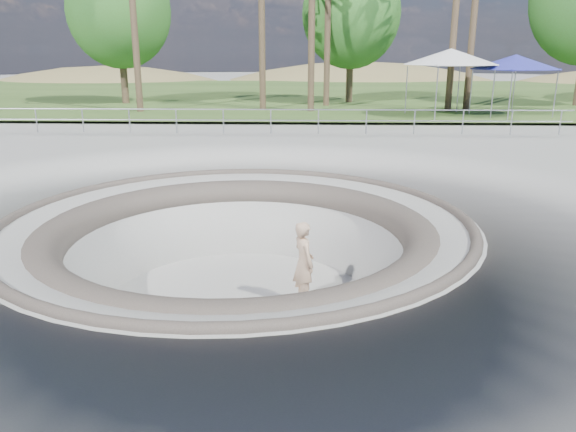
% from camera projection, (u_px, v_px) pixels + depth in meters
% --- Properties ---
extents(ground, '(180.00, 180.00, 0.00)m').
position_uv_depth(ground, '(237.00, 220.00, 12.24)').
color(ground, '#9D9C98').
rests_on(ground, ground).
extents(skate_bowl, '(14.00, 14.00, 4.10)m').
position_uv_depth(skate_bowl, '(239.00, 297.00, 12.77)').
color(skate_bowl, '#9D9C98').
rests_on(skate_bowl, ground).
extents(grass_strip, '(180.00, 36.00, 0.12)m').
position_uv_depth(grass_strip, '(288.00, 93.00, 44.76)').
color(grass_strip, '#344F1F').
rests_on(grass_strip, ground).
extents(distant_hills, '(103.20, 45.00, 28.60)m').
position_uv_depth(distant_hills, '(325.00, 139.00, 68.90)').
color(distant_hills, olive).
rests_on(distant_hills, ground).
extents(safety_railing, '(25.00, 0.06, 1.03)m').
position_uv_depth(safety_railing, '(271.00, 121.00, 23.55)').
color(safety_railing, '#919399').
rests_on(safety_railing, ground).
extents(skateboard, '(0.92, 0.33, 0.09)m').
position_uv_depth(skateboard, '(303.00, 302.00, 12.47)').
color(skateboard, '#9D693E').
rests_on(skateboard, ground).
extents(skater, '(0.69, 0.80, 1.86)m').
position_uv_depth(skater, '(304.00, 262.00, 12.20)').
color(skater, tan).
rests_on(skater, skateboard).
extents(canopy_white, '(6.33, 6.33, 3.35)m').
position_uv_depth(canopy_white, '(451.00, 57.00, 28.30)').
color(canopy_white, '#919399').
rests_on(canopy_white, ground).
extents(canopy_blue, '(5.57, 5.57, 3.06)m').
position_uv_depth(canopy_blue, '(515.00, 62.00, 28.27)').
color(canopy_blue, '#919399').
rests_on(canopy_blue, ground).
extents(bushy_tree_left, '(6.35, 5.77, 9.15)m').
position_uv_depth(bushy_tree_left, '(119.00, 11.00, 34.36)').
color(bushy_tree_left, brown).
rests_on(bushy_tree_left, ground).
extents(bushy_tree_mid, '(6.19, 5.63, 8.93)m').
position_uv_depth(bushy_tree_mid, '(351.00, 14.00, 35.22)').
color(bushy_tree_mid, brown).
rests_on(bushy_tree_mid, ground).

